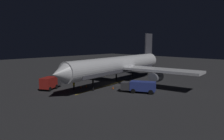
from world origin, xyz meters
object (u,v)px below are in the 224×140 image
Objects in this scene: traffic_cone_under_wing at (81,87)px; traffic_cone_near_left at (86,86)px; traffic_cone_far at (131,89)px; ground_crew_worker at (74,86)px; baggage_truck at (50,83)px; airliner at (120,66)px; catering_truck at (139,87)px; traffic_cone_near_right at (113,88)px.

traffic_cone_near_left is at bearing -110.36° from traffic_cone_under_wing.
ground_crew_worker is at bearing 44.17° from traffic_cone_far.
baggage_truck reaches higher than traffic_cone_near_left.
catering_truck is (-8.88, 4.00, -3.10)m from airliner.
baggage_truck reaches higher than traffic_cone_under_wing.
ground_crew_worker is at bearing -141.70° from baggage_truck.
airliner reaches higher than catering_truck.
traffic_cone_far is (2.69, -0.86, -0.93)m from catering_truck.
traffic_cone_under_wing is (11.61, 5.23, -0.93)m from catering_truck.
catering_truck reaches higher than traffic_cone_near_right.
catering_truck is 12.36× the size of traffic_cone_under_wing.
traffic_cone_far is at bearing -147.68° from traffic_cone_near_right.
traffic_cone_near_right is at bearing -150.98° from traffic_cone_near_left.
traffic_cone_near_left is 1.00× the size of traffic_cone_far.
baggage_truck is at bearing 42.42° from traffic_cone_far.
traffic_cone_under_wing is at bearing 24.27° from catering_truck.
catering_truck is at bearing -159.83° from traffic_cone_near_left.
traffic_cone_near_left is at bearing 30.31° from traffic_cone_far.
airliner is 10.44m from traffic_cone_under_wing.
traffic_cone_near_left and traffic_cone_near_right have the same top height.
airliner is 5.71× the size of catering_truck.
ground_crew_worker is 3.16× the size of traffic_cone_far.
traffic_cone_near_right is 6.94m from traffic_cone_under_wing.
catering_truck is 3.91× the size of ground_crew_worker.
traffic_cone_near_right and traffic_cone_under_wing have the same top height.
traffic_cone_under_wing is at bearing 69.64° from traffic_cone_near_left.
catering_truck is 12.36× the size of traffic_cone_far.
traffic_cone_near_left is (0.03, -3.26, -0.64)m from ground_crew_worker.
baggage_truck is 6.41m from traffic_cone_under_wing.
traffic_cone_near_right is at bearing -130.18° from ground_crew_worker.
catering_truck is 12.77m from traffic_cone_under_wing.
traffic_cone_near_left is at bearing -121.60° from baggage_truck.
airliner is 10.22m from catering_truck.
airliner is 70.64× the size of traffic_cone_far.
catering_truck is 11.96m from traffic_cone_near_left.
airliner is 22.33× the size of ground_crew_worker.
airliner is 6.76× the size of baggage_truck.
traffic_cone_far is at bearing -135.83° from ground_crew_worker.
traffic_cone_near_left and traffic_cone_far have the same top height.
ground_crew_worker reaches higher than traffic_cone_near_right.
traffic_cone_under_wing is at bearing 73.50° from airliner.
airliner is 70.64× the size of traffic_cone_near_right.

